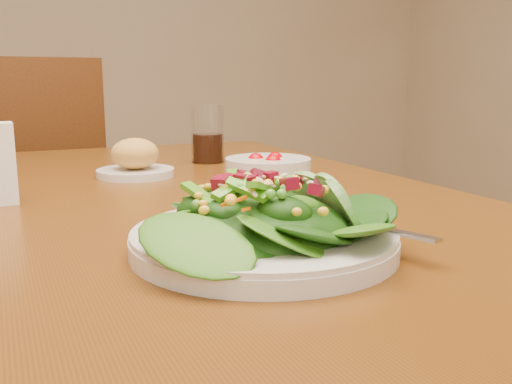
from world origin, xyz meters
The scene contains 6 objects.
dining_table centered at (0.00, 0.00, 0.65)m, with size 0.90×1.40×0.75m.
chair_far centered at (-0.17, 1.04, 0.53)m, with size 0.51×0.51×0.99m.
salad_plate centered at (0.02, -0.33, 0.78)m, with size 0.29×0.29×0.08m.
bread_plate centered at (-0.01, 0.21, 0.78)m, with size 0.15×0.15×0.07m.
tomato_bowl centered at (0.20, 0.05, 0.77)m, with size 0.15×0.15×0.05m.
drinking_glass centered at (0.18, 0.33, 0.80)m, with size 0.07×0.07×0.13m.
Camera 1 is at (-0.25, -0.86, 0.93)m, focal length 40.00 mm.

